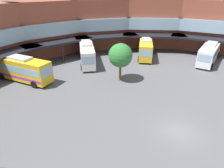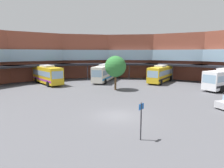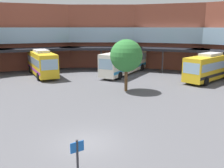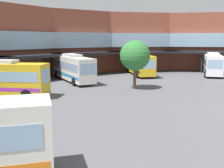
% 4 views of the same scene
% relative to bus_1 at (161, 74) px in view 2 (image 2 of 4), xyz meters
% --- Properties ---
extents(ground_plane, '(116.82, 116.82, 0.00)m').
position_rel_bus_1_xyz_m(ground_plane, '(-15.13, -19.14, -1.93)').
color(ground_plane, '#515156').
extents(station_building, '(71.72, 31.35, 11.01)m').
position_rel_bus_1_xyz_m(station_building, '(-15.13, 5.42, 3.61)').
color(station_building, brown).
rests_on(station_building, ground).
extents(bus_1, '(9.02, 8.74, 3.81)m').
position_rel_bus_1_xyz_m(bus_1, '(0.00, 0.00, 0.00)').
color(bus_1, gold).
rests_on(bus_1, ground).
extents(bus_2, '(6.76, 10.15, 3.94)m').
position_rel_bus_1_xyz_m(bus_2, '(-23.91, 3.62, 0.06)').
color(bus_2, gold).
rests_on(bus_2, ground).
extents(bus_4, '(8.00, 11.92, 3.93)m').
position_rel_bus_1_xyz_m(bus_4, '(-11.35, 4.96, 0.06)').
color(bus_4, silver).
rests_on(bus_4, ground).
extents(plaza_tree, '(3.68, 3.68, 5.95)m').
position_rel_bus_1_xyz_m(plaza_tree, '(-11.80, -5.73, 2.16)').
color(plaza_tree, brown).
rests_on(plaza_tree, ground).
extents(stop_sign_post, '(0.52, 0.37, 2.89)m').
position_rel_bus_1_xyz_m(stop_sign_post, '(-14.94, -24.84, -0.17)').
color(stop_sign_post, '#2D2D33').
rests_on(stop_sign_post, ground).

